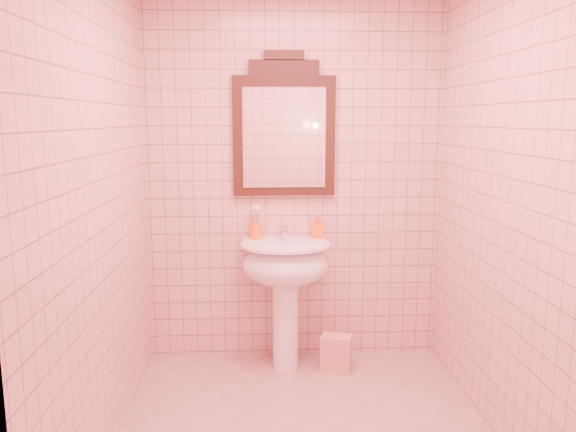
{
  "coord_description": "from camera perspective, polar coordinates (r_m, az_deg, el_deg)",
  "views": [
    {
      "loc": [
        -0.24,
        -2.69,
        1.66
      ],
      "look_at": [
        -0.07,
        0.55,
        1.1
      ],
      "focal_mm": 35.0,
      "sensor_mm": 36.0,
      "label": 1
    }
  ],
  "objects": [
    {
      "name": "faucet",
      "position": [
        3.77,
        -0.35,
        -1.49
      ],
      "size": [
        0.04,
        0.16,
        0.11
      ],
      "color": "white",
      "rests_on": "pedestal_sink"
    },
    {
      "name": "pedestal_sink",
      "position": [
        3.7,
        -0.25,
        -5.83
      ],
      "size": [
        0.58,
        0.58,
        0.86
      ],
      "color": "white",
      "rests_on": "floor"
    },
    {
      "name": "mirror",
      "position": [
        3.77,
        -0.41,
        8.77
      ],
      "size": [
        0.68,
        0.06,
        0.95
      ],
      "color": "black",
      "rests_on": "back_wall"
    },
    {
      "name": "soap_dispenser",
      "position": [
        3.8,
        3.01,
        -1.06
      ],
      "size": [
        0.08,
        0.08,
        0.16
      ],
      "primitive_type": "imported",
      "rotation": [
        0.0,
        0.0,
        0.07
      ],
      "color": "#FD5F15",
      "rests_on": "pedestal_sink"
    },
    {
      "name": "back_wall",
      "position": [
        3.82,
        0.65,
        3.65
      ],
      "size": [
        2.0,
        0.02,
        2.5
      ],
      "primitive_type": "cube",
      "color": "#D7A696",
      "rests_on": "floor"
    },
    {
      "name": "towel",
      "position": [
        3.86,
        4.91,
        -13.7
      ],
      "size": [
        0.23,
        0.18,
        0.24
      ],
      "primitive_type": "cube",
      "rotation": [
        0.0,
        0.0,
        -0.28
      ],
      "color": "#DBA380",
      "rests_on": "floor"
    },
    {
      "name": "toothbrush_cup",
      "position": [
        3.78,
        -3.28,
        -1.46
      ],
      "size": [
        0.09,
        0.09,
        0.21
      ],
      "rotation": [
        0.0,
        0.0,
        0.01
      ],
      "color": "orange",
      "rests_on": "pedestal_sink"
    }
  ]
}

